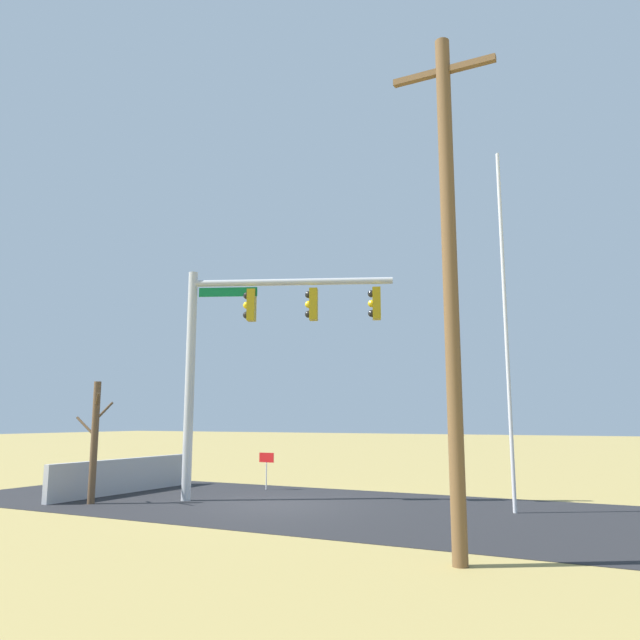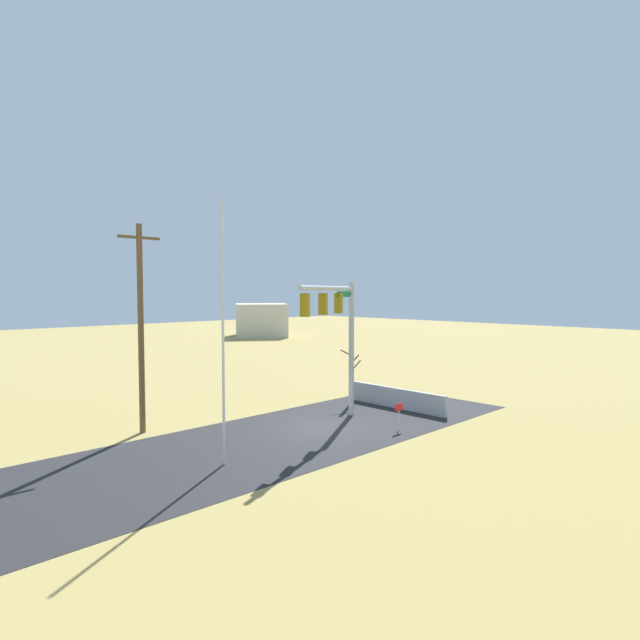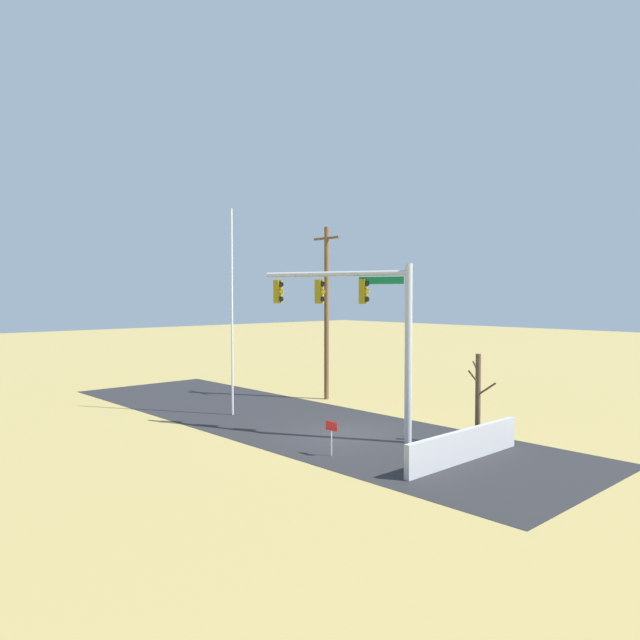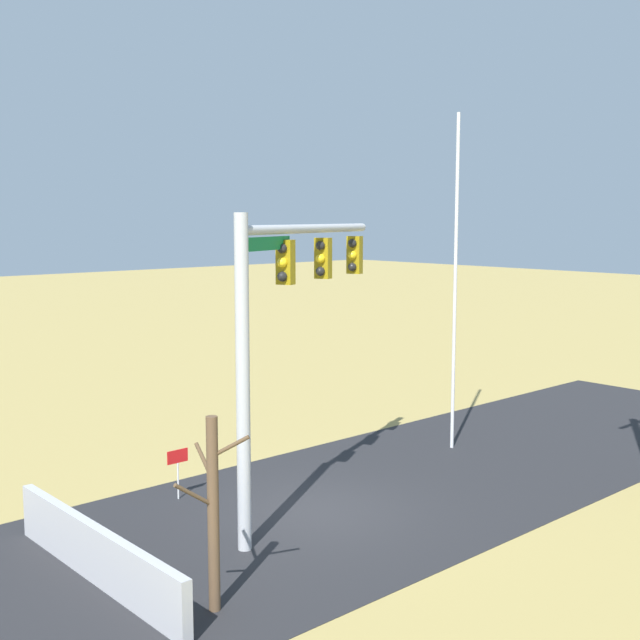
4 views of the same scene
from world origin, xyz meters
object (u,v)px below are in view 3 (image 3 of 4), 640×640
(open_sign, at_px, (331,430))
(utility_pole, at_px, (327,310))
(flagpole, at_px, (232,312))
(bare_tree, at_px, (478,398))
(signal_mast, at_px, (364,316))

(open_sign, bearing_deg, utility_pole, 137.43)
(flagpole, xyz_separation_m, utility_pole, (-0.15, 6.20, -0.01))
(bare_tree, bearing_deg, open_sign, -116.08)
(open_sign, bearing_deg, bare_tree, 63.92)
(utility_pole, bearing_deg, open_sign, -42.57)
(flagpole, relative_size, bare_tree, 2.82)
(flagpole, relative_size, utility_pole, 1.04)
(signal_mast, bearing_deg, bare_tree, 33.92)
(utility_pole, distance_m, open_sign, 12.15)
(utility_pole, relative_size, bare_tree, 2.71)
(flagpole, height_order, utility_pole, flagpole)
(signal_mast, distance_m, bare_tree, 5.28)
(signal_mast, xyz_separation_m, bare_tree, (3.58, 2.41, -3.03))
(utility_pole, height_order, open_sign, utility_pole)
(open_sign, bearing_deg, signal_mast, 110.69)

